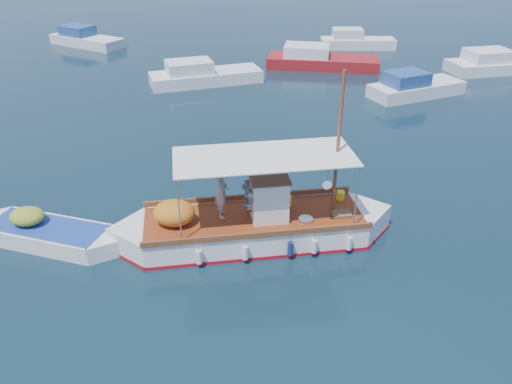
{
  "coord_description": "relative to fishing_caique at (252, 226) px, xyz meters",
  "views": [
    {
      "loc": [
        0.86,
        -15.0,
        10.08
      ],
      "look_at": [
        -0.43,
        0.0,
        1.63
      ],
      "focal_mm": 35.0,
      "sensor_mm": 36.0,
      "label": 1
    }
  ],
  "objects": [
    {
      "name": "fishing_caique",
      "position": [
        0.0,
        0.0,
        0.0
      ],
      "size": [
        9.72,
        4.36,
        6.1
      ],
      "rotation": [
        0.0,
        0.0,
        0.24
      ],
      "color": "white",
      "rests_on": "ground"
    },
    {
      "name": "bg_boat_ne",
      "position": [
        8.64,
        16.62,
        -0.05
      ],
      "size": [
        6.39,
        4.89,
        1.8
      ],
      "rotation": [
        0.0,
        0.0,
        0.51
      ],
      "color": "silver",
      "rests_on": "ground"
    },
    {
      "name": "ground",
      "position": [
        0.53,
        0.47,
        -0.54
      ],
      "size": [
        160.0,
        160.0,
        0.0
      ],
      "primitive_type": "plane",
      "color": "black",
      "rests_on": "ground"
    },
    {
      "name": "dinghy",
      "position": [
        -7.1,
        -0.81,
        -0.25
      ],
      "size": [
        5.66,
        2.46,
        1.41
      ],
      "rotation": [
        0.0,
        0.0,
        -0.21
      ],
      "color": "white",
      "rests_on": "ground"
    },
    {
      "name": "bg_boat_nw",
      "position": [
        -5.03,
        18.06,
        -0.05
      ],
      "size": [
        7.73,
        5.16,
        1.8
      ],
      "rotation": [
        0.0,
        0.0,
        0.41
      ],
      "color": "silver",
      "rests_on": "ground"
    },
    {
      "name": "bg_boat_e",
      "position": [
        15.72,
        22.84,
        -0.05
      ],
      "size": [
        8.08,
        4.75,
        1.8
      ],
      "rotation": [
        0.0,
        0.0,
        0.3
      ],
      "color": "silver",
      "rests_on": "ground"
    },
    {
      "name": "bg_boat_far_w",
      "position": [
        -17.17,
        28.15,
        -0.05
      ],
      "size": [
        7.18,
        5.07,
        1.8
      ],
      "rotation": [
        0.0,
        0.0,
        -0.45
      ],
      "color": "silver",
      "rests_on": "ground"
    },
    {
      "name": "bg_boat_n",
      "position": [
        2.89,
        22.86,
        -0.05
      ],
      "size": [
        8.31,
        3.36,
        1.8
      ],
      "rotation": [
        0.0,
        0.0,
        -0.07
      ],
      "color": "maroon",
      "rests_on": "ground"
    },
    {
      "name": "bg_boat_far_n",
      "position": [
        6.1,
        29.21,
        -0.05
      ],
      "size": [
        6.29,
        2.42,
        1.8
      ],
      "rotation": [
        0.0,
        0.0,
        0.07
      ],
      "color": "silver",
      "rests_on": "ground"
    }
  ]
}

